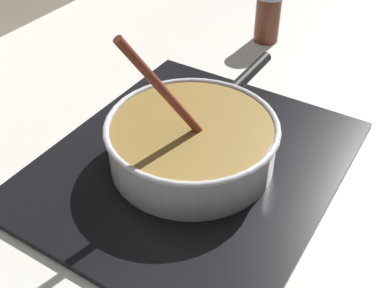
% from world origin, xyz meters
% --- Properties ---
extents(ground, '(2.40, 1.60, 0.04)m').
position_xyz_m(ground, '(0.00, 0.00, -0.02)').
color(ground, beige).
extents(hob_plate, '(0.56, 0.48, 0.01)m').
position_xyz_m(hob_plate, '(0.13, 0.09, 0.01)').
color(hob_plate, black).
rests_on(hob_plate, ground).
extents(burner_ring, '(0.18, 0.18, 0.01)m').
position_xyz_m(burner_ring, '(0.13, 0.09, 0.02)').
color(burner_ring, '#592D0C').
rests_on(burner_ring, hob_plate).
extents(spare_burner, '(0.15, 0.15, 0.01)m').
position_xyz_m(spare_burner, '(0.29, 0.09, 0.01)').
color(spare_burner, '#262628').
rests_on(spare_burner, hob_plate).
extents(cooking_pan, '(0.44, 0.30, 0.27)m').
position_xyz_m(cooking_pan, '(0.13, 0.09, 0.06)').
color(cooking_pan, silver).
rests_on(cooking_pan, hob_plate).
extents(condiment_jar, '(0.07, 0.07, 0.13)m').
position_xyz_m(condiment_jar, '(0.64, 0.19, 0.06)').
color(condiment_jar, brown).
rests_on(condiment_jar, ground).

